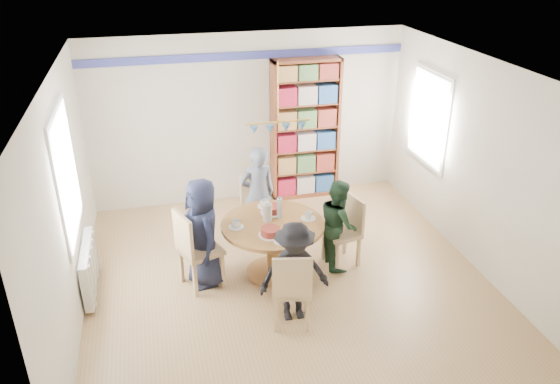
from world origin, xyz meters
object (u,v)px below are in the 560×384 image
object	(u,v)px
chair_near	(292,287)
person_right	(338,224)
person_far	(258,194)
chair_right	(347,227)
bookshelf	(305,131)
person_left	(203,233)
dining_table	(273,236)
person_near	(294,272)
radiator	(89,268)
chair_left	(194,247)
chair_far	(257,202)

from	to	relation	value
chair_near	person_right	world-z (taller)	person_right
person_right	person_far	bearing A→B (deg)	47.92
chair_right	person_right	xyz separation A→B (m)	(-0.14, -0.03, 0.09)
person_right	bookshelf	world-z (taller)	bookshelf
chair_right	person_left	world-z (taller)	person_left
dining_table	person_near	size ratio (longest dim) A/B	1.06
radiator	dining_table	bearing A→B (deg)	-3.58
chair_left	chair_far	size ratio (longest dim) A/B	1.13
radiator	person_near	bearing A→B (deg)	-24.78
dining_table	chair_right	xyz separation A→B (m)	(1.02, 0.05, -0.04)
dining_table	chair_left	size ratio (longest dim) A/B	1.23
person_far	chair_left	bearing A→B (deg)	38.23
person_right	person_near	size ratio (longest dim) A/B	0.99
radiator	person_left	distance (m)	1.44
dining_table	person_right	bearing A→B (deg)	1.65
person_left	bookshelf	world-z (taller)	bookshelf
person_right	person_far	size ratio (longest dim) A/B	0.87
chair_far	person_left	size ratio (longest dim) A/B	0.66
person_near	chair_far	bearing A→B (deg)	91.54
dining_table	person_left	world-z (taller)	person_left
person_near	person_left	bearing A→B (deg)	134.48
chair_far	chair_right	bearing A→B (deg)	-45.42
person_left	chair_near	bearing A→B (deg)	24.22
chair_far	chair_near	world-z (taller)	chair_near
dining_table	chair_left	xyz separation A→B (m)	(-1.00, -0.05, 0.02)
person_far	person_near	distance (m)	1.87
chair_right	person_right	world-z (taller)	person_right
person_left	person_far	xyz separation A→B (m)	(0.87, 0.91, -0.00)
chair_near	person_far	size ratio (longest dim) A/B	0.69
chair_far	radiator	bearing A→B (deg)	-157.72
chair_near	person_far	world-z (taller)	person_far
chair_far	chair_near	size ratio (longest dim) A/B	0.96
dining_table	chair_far	distance (m)	1.08
chair_left	bookshelf	xyz separation A→B (m)	(2.05, 2.23, 0.55)
radiator	chair_left	xyz separation A→B (m)	(1.26, -0.19, 0.23)
chair_right	person_left	xyz separation A→B (m)	(-1.89, -0.02, 0.19)
radiator	person_left	xyz separation A→B (m)	(1.39, -0.11, 0.36)
chair_right	person_right	size ratio (longest dim) A/B	0.77
bookshelf	person_near	bearing A→B (deg)	-108.06
chair_near	person_far	bearing A→B (deg)	88.89
person_far	chair_far	bearing A→B (deg)	-101.74
radiator	person_left	bearing A→B (deg)	-4.39
chair_right	person_right	bearing A→B (deg)	-168.38
dining_table	person_left	bearing A→B (deg)	177.73
person_left	person_near	distance (m)	1.32
person_far	bookshelf	world-z (taller)	bookshelf
dining_table	person_near	distance (m)	0.92
dining_table	person_near	xyz separation A→B (m)	(0.03, -0.92, 0.06)
person_near	dining_table	bearing A→B (deg)	93.07
dining_table	bookshelf	distance (m)	2.49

